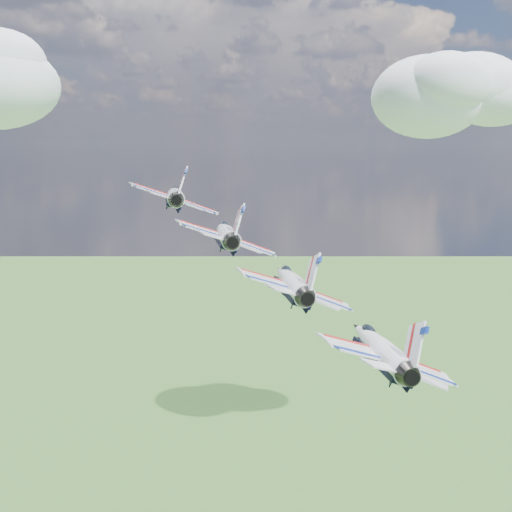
% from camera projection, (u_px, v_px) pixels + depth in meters
% --- Properties ---
extents(cloud_far, '(69.47, 54.59, 27.29)m').
position_uv_depth(cloud_far, '(469.00, 96.00, 294.61)').
color(cloud_far, white).
extents(jet_0, '(16.95, 19.51, 8.30)m').
position_uv_depth(jet_0, '(175.00, 196.00, 91.12)').
color(jet_0, white).
extents(jet_1, '(16.95, 19.51, 8.30)m').
position_uv_depth(jet_1, '(226.00, 233.00, 80.79)').
color(jet_1, silver).
extents(jet_2, '(16.95, 19.51, 8.30)m').
position_uv_depth(jet_2, '(291.00, 282.00, 70.46)').
color(jet_2, white).
extents(jet_3, '(16.95, 19.51, 8.30)m').
position_uv_depth(jet_3, '(379.00, 348.00, 60.12)').
color(jet_3, white).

